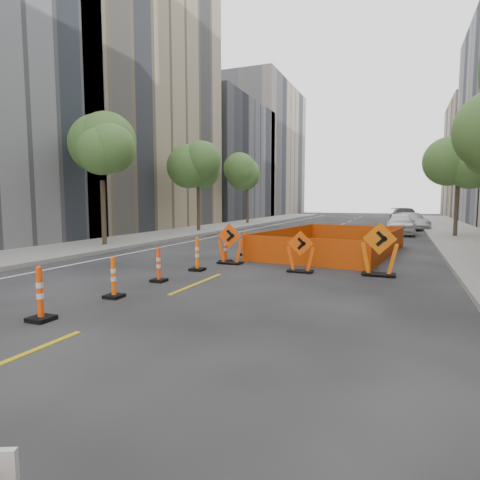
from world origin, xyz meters
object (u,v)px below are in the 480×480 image
at_px(channelizer_5, 197,254).
at_px(channelizer_7, 245,243).
at_px(parked_car_mid, 410,221).
at_px(parked_car_far, 405,216).
at_px(channelizer_4, 159,265).
at_px(parked_car_near, 400,224).
at_px(channelizer_2, 40,293).
at_px(chevron_sign_left, 230,244).
at_px(chevron_sign_center, 300,252).
at_px(channelizer_3, 113,277).
at_px(chevron_sign_right, 379,249).
at_px(channelizer_6, 225,248).

distance_m(channelizer_5, channelizer_7, 4.06).
height_order(parked_car_mid, parked_car_far, parked_car_far).
bearing_deg(channelizer_4, parked_car_near, 71.92).
height_order(channelizer_2, parked_car_mid, parked_car_mid).
xyz_separation_m(chevron_sign_left, chevron_sign_center, (2.82, -0.74, -0.07)).
bearing_deg(channelizer_3, parked_car_mid, 75.43).
relative_size(chevron_sign_center, parked_car_far, 0.25).
xyz_separation_m(chevron_sign_left, parked_car_near, (5.79, 15.81, 0.00)).
xyz_separation_m(parked_car_near, parked_car_far, (0.34, 11.53, 0.05)).
relative_size(channelizer_4, chevron_sign_left, 0.67).
xyz_separation_m(channelizer_4, channelizer_7, (0.31, 6.09, 0.03)).
bearing_deg(chevron_sign_right, parked_car_mid, 89.20).
distance_m(channelizer_4, parked_car_mid, 26.00).
bearing_deg(channelizer_4, parked_car_far, 77.79).
xyz_separation_m(channelizer_2, parked_car_mid, (7.12, 29.07, 0.12)).
xyz_separation_m(channelizer_6, chevron_sign_right, (5.54, -0.72, 0.30)).
height_order(channelizer_6, chevron_sign_left, chevron_sign_left).
xyz_separation_m(channelizer_7, parked_car_far, (6.43, 25.02, 0.27)).
xyz_separation_m(channelizer_5, chevron_sign_center, (3.26, 1.00, 0.11)).
bearing_deg(chevron_sign_center, parked_car_near, 60.60).
relative_size(channelizer_4, parked_car_far, 0.18).
distance_m(chevron_sign_center, parked_car_near, 16.82).
relative_size(channelizer_4, channelizer_7, 0.95).
distance_m(channelizer_7, chevron_sign_right, 6.19).
distance_m(channelizer_3, chevron_sign_right, 7.89).
xyz_separation_m(channelizer_5, chevron_sign_right, (5.67, 1.31, 0.27)).
bearing_deg(channelizer_4, channelizer_3, -88.14).
bearing_deg(channelizer_7, channelizer_3, -91.69).
bearing_deg(chevron_sign_left, parked_car_mid, 67.32).
bearing_deg(channelizer_6, chevron_sign_center, -18.26).
xyz_separation_m(channelizer_7, parked_car_near, (6.09, 13.49, 0.22)).
xyz_separation_m(channelizer_2, channelizer_6, (0.33, 8.12, -0.02)).
relative_size(channelizer_7, parked_car_far, 0.19).
height_order(channelizer_7, chevron_sign_right, chevron_sign_right).
xyz_separation_m(channelizer_5, parked_car_far, (6.56, 29.08, 0.24)).
bearing_deg(channelizer_5, channelizer_4, -94.83).
distance_m(chevron_sign_right, parked_car_mid, 21.71).
height_order(chevron_sign_right, parked_car_far, chevron_sign_right).
bearing_deg(parked_car_mid, channelizer_3, -129.54).
bearing_deg(channelizer_4, channelizer_6, 85.79).
bearing_deg(channelizer_3, parked_car_near, 73.68).
height_order(channelizer_4, parked_car_mid, parked_car_mid).
xyz_separation_m(channelizer_5, channelizer_7, (0.13, 4.06, -0.03)).
bearing_deg(channelizer_5, parked_car_far, 77.28).
bearing_deg(channelizer_7, channelizer_4, -92.87).
distance_m(channelizer_2, parked_car_mid, 29.93).
height_order(channelizer_4, parked_car_far, parked_car_far).
relative_size(channelizer_6, channelizer_7, 1.00).
relative_size(channelizer_2, channelizer_7, 1.03).
bearing_deg(channelizer_6, channelizer_7, 89.82).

